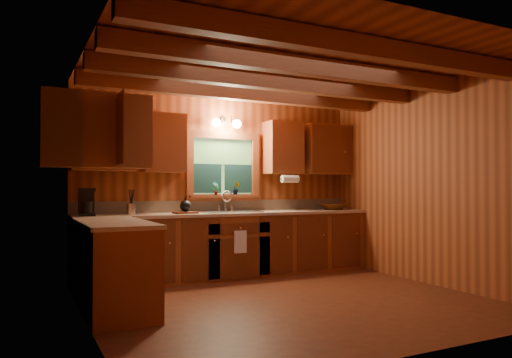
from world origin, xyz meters
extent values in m
plane|color=#542614|center=(0.00, 0.00, 0.00)|extent=(4.20, 4.20, 0.00)
plane|color=brown|center=(0.00, 0.00, 2.60)|extent=(4.20, 4.20, 0.00)
plane|color=brown|center=(0.00, 1.90, 1.30)|extent=(4.20, 0.00, 4.20)
plane|color=brown|center=(0.00, -1.90, 1.30)|extent=(4.20, 0.00, 4.20)
plane|color=brown|center=(-2.10, 0.00, 1.30)|extent=(0.00, 3.80, 3.80)
plane|color=brown|center=(2.10, 0.00, 1.30)|extent=(0.00, 3.80, 3.80)
cube|color=brown|center=(0.00, -1.20, 2.49)|extent=(4.20, 0.14, 0.18)
cube|color=brown|center=(0.00, -0.40, 2.49)|extent=(4.20, 0.14, 0.18)
cube|color=brown|center=(0.00, 0.40, 2.49)|extent=(4.20, 0.14, 0.18)
cube|color=brown|center=(0.00, 1.20, 2.49)|extent=(4.20, 0.14, 0.18)
cube|color=brown|center=(0.00, 1.59, 0.43)|extent=(4.20, 0.62, 0.86)
cube|color=brown|center=(-1.79, 0.48, 0.43)|extent=(0.62, 1.60, 0.86)
cube|color=tan|center=(0.00, 1.59, 0.88)|extent=(4.20, 0.66, 0.04)
cube|color=tan|center=(-1.78, 0.48, 0.88)|extent=(0.64, 1.60, 0.04)
cube|color=tan|center=(0.00, 1.89, 0.98)|extent=(4.20, 0.02, 0.16)
cube|color=white|center=(-1.47, 0.68, 0.43)|extent=(0.02, 0.60, 0.80)
cube|color=brown|center=(-1.70, 1.73, 1.84)|extent=(0.78, 0.34, 0.78)
cube|color=brown|center=(-0.92, 1.73, 1.84)|extent=(0.55, 0.34, 0.78)
cube|color=brown|center=(0.92, 1.73, 1.84)|extent=(0.55, 0.34, 0.78)
cube|color=brown|center=(1.70, 1.73, 1.84)|extent=(0.78, 0.34, 0.78)
cube|color=brown|center=(-1.93, 0.68, 1.84)|extent=(0.34, 1.10, 0.78)
cube|color=brown|center=(0.00, 1.86, 2.00)|extent=(1.12, 0.08, 0.10)
cube|color=brown|center=(0.00, 1.86, 1.10)|extent=(1.12, 0.08, 0.10)
cube|color=brown|center=(-0.51, 1.86, 1.55)|extent=(0.10, 0.08, 0.80)
cube|color=brown|center=(0.51, 1.86, 1.55)|extent=(0.10, 0.08, 0.80)
cube|color=#447C34|center=(0.00, 1.90, 1.55)|extent=(0.92, 0.01, 0.80)
cube|color=#123233|center=(-0.24, 1.87, 1.37)|extent=(0.42, 0.02, 0.42)
cube|color=#123233|center=(0.24, 1.87, 1.37)|extent=(0.42, 0.02, 0.42)
cylinder|color=black|center=(0.00, 1.87, 1.57)|extent=(0.92, 0.01, 0.01)
cube|color=brown|center=(0.00, 1.82, 1.12)|extent=(1.06, 0.14, 0.04)
cylinder|color=black|center=(0.00, 1.86, 2.23)|extent=(0.08, 0.03, 0.08)
cylinder|color=black|center=(-0.10, 1.80, 2.23)|extent=(0.09, 0.17, 0.08)
cylinder|color=black|center=(0.10, 1.80, 2.23)|extent=(0.09, 0.17, 0.08)
sphere|color=#FFE0A5|center=(-0.16, 1.74, 2.16)|extent=(0.13, 0.13, 0.13)
sphere|color=#FFE0A5|center=(0.16, 1.74, 2.16)|extent=(0.13, 0.13, 0.13)
cylinder|color=white|center=(0.92, 1.53, 1.37)|extent=(0.27, 0.11, 0.11)
cube|color=white|center=(0.00, 1.26, 0.52)|extent=(0.18, 0.01, 0.30)
cube|color=silver|center=(0.00, 1.60, 0.91)|extent=(0.82, 0.48, 0.02)
cube|color=#262628|center=(-0.19, 1.60, 0.84)|extent=(0.34, 0.40, 0.14)
cube|color=#262628|center=(0.19, 1.60, 0.84)|extent=(0.34, 0.40, 0.14)
cylinder|color=silver|center=(0.00, 1.78, 1.01)|extent=(0.04, 0.04, 0.22)
torus|color=silver|center=(0.00, 1.72, 1.12)|extent=(0.16, 0.02, 0.16)
cube|color=black|center=(-1.92, 1.53, 0.92)|extent=(0.19, 0.23, 0.03)
cube|color=black|center=(-1.92, 1.60, 1.08)|extent=(0.19, 0.08, 0.32)
cube|color=black|center=(-1.92, 1.51, 1.22)|extent=(0.19, 0.21, 0.04)
cylinder|color=black|center=(-1.92, 1.50, 1.01)|extent=(0.12, 0.12, 0.14)
cylinder|color=silver|center=(-1.38, 1.60, 0.97)|extent=(0.11, 0.11, 0.14)
cylinder|color=black|center=(-1.39, 1.59, 1.11)|extent=(0.03, 0.04, 0.21)
cylinder|color=black|center=(-1.38, 1.60, 1.11)|extent=(0.01, 0.01, 0.21)
cylinder|color=black|center=(-1.36, 1.61, 1.11)|extent=(0.03, 0.04, 0.21)
cylinder|color=black|center=(-1.35, 1.61, 1.11)|extent=(0.04, 0.05, 0.20)
cube|color=#592613|center=(-0.68, 1.52, 0.91)|extent=(0.31, 0.23, 0.03)
sphere|color=black|center=(-0.68, 1.52, 1.00)|extent=(0.15, 0.15, 0.15)
cylinder|color=black|center=(-0.68, 1.52, 1.10)|extent=(0.02, 0.02, 0.04)
imported|color=#48230C|center=(1.71, 1.54, 0.95)|extent=(0.42, 0.42, 0.10)
imported|color=#592613|center=(-0.14, 1.79, 1.23)|extent=(0.11, 0.09, 0.18)
imported|color=#592613|center=(0.18, 1.80, 1.23)|extent=(0.12, 0.11, 0.19)
camera|label=1|loc=(-2.69, -4.60, 1.24)|focal=33.95mm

